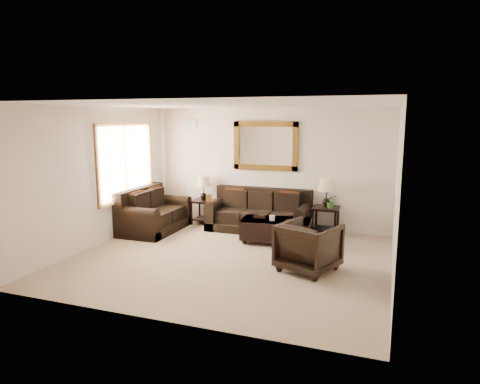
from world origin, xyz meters
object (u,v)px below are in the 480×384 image
at_px(end_table_right, 326,198).
at_px(end_table_left, 204,193).
at_px(loveseat, 153,215).
at_px(armchair, 309,244).
at_px(coffee_table, 276,228).
at_px(sofa, 259,215).

bearing_deg(end_table_right, end_table_left, 179.64).
distance_m(loveseat, armchair, 3.97).
bearing_deg(end_table_right, loveseat, -165.28).
height_order(end_table_left, coffee_table, end_table_left).
distance_m(loveseat, coffee_table, 2.82).
distance_m(loveseat, end_table_left, 1.33).
xyz_separation_m(sofa, end_table_left, (-1.42, 0.14, 0.41)).
bearing_deg(end_table_left, armchair, -38.37).
height_order(sofa, coffee_table, sofa).
height_order(end_table_left, armchair, end_table_left).
relative_size(coffee_table, armchair, 1.65).
relative_size(loveseat, end_table_left, 1.49).
xyz_separation_m(sofa, loveseat, (-2.22, -0.84, 0.02)).
bearing_deg(loveseat, sofa, -69.30).
xyz_separation_m(loveseat, coffee_table, (2.82, 0.03, -0.06)).
xyz_separation_m(sofa, end_table_right, (1.44, 0.12, 0.46)).
xyz_separation_m(end_table_left, armchair, (2.93, -2.32, -0.30)).
bearing_deg(loveseat, end_table_right, -75.28).
distance_m(end_table_right, coffee_table, 1.36).
bearing_deg(loveseat, end_table_left, -39.26).
bearing_deg(armchair, sofa, -34.83).
bearing_deg(armchair, coffee_table, -35.82).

